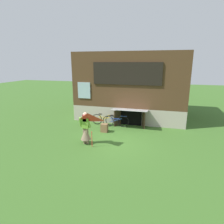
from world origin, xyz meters
TOP-DOWN VIEW (x-y plane):
  - ground_plane at (0.00, 0.00)m, footprint 60.00×60.00m
  - log_house at (-0.00, 5.78)m, footprint 7.63×6.68m
  - person at (-1.37, -0.60)m, footprint 0.61×0.53m
  - kite at (-0.98, -1.18)m, footprint 1.05×1.07m
  - bicycle_blue at (-0.55, 2.37)m, footprint 1.70×0.27m
  - bicycle_yellow at (-1.40, 2.51)m, footprint 1.68×0.08m
  - wooden_crate at (-0.97, 1.28)m, footprint 0.40×0.34m

SIDE VIEW (x-z plane):
  - ground_plane at x=0.00m, z-range 0.00..0.00m
  - wooden_crate at x=-0.97m, z-range 0.00..0.50m
  - bicycle_yellow at x=-1.40m, z-range -0.01..0.75m
  - bicycle_blue at x=-0.55m, z-range -0.01..0.77m
  - person at x=-1.37m, z-range -0.13..1.54m
  - kite at x=-0.98m, z-range 0.52..2.19m
  - log_house at x=0.00m, z-range 0.00..4.76m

